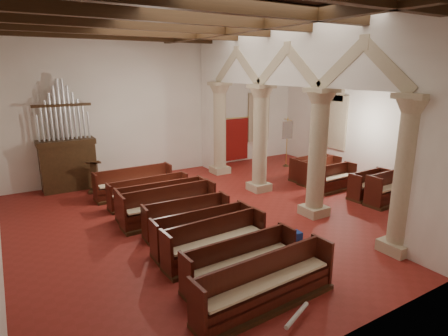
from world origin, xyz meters
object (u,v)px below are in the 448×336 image
(lectern, at_px, (95,179))
(aisle_pew_0, at_px, (389,193))
(processional_banner, at_px, (287,150))
(nave_pew_0, at_px, (266,291))
(pipe_organ, at_px, (67,155))

(lectern, relative_size, aisle_pew_0, 0.66)
(processional_banner, distance_m, aisle_pew_0, 5.95)
(processional_banner, bearing_deg, nave_pew_0, -121.18)
(processional_banner, height_order, nave_pew_0, processional_banner)
(lectern, bearing_deg, nave_pew_0, -57.55)
(pipe_organ, xyz_separation_m, processional_banner, (9.69, -1.64, -0.57))
(processional_banner, relative_size, nave_pew_0, 0.73)
(nave_pew_0, distance_m, aisle_pew_0, 7.82)
(pipe_organ, distance_m, processional_banner, 9.85)
(nave_pew_0, bearing_deg, aisle_pew_0, 15.89)
(lectern, relative_size, nave_pew_0, 0.41)
(lectern, height_order, processional_banner, processional_banner)
(processional_banner, bearing_deg, lectern, -173.19)
(nave_pew_0, bearing_deg, processional_banner, 44.62)
(pipe_organ, relative_size, nave_pew_0, 1.35)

